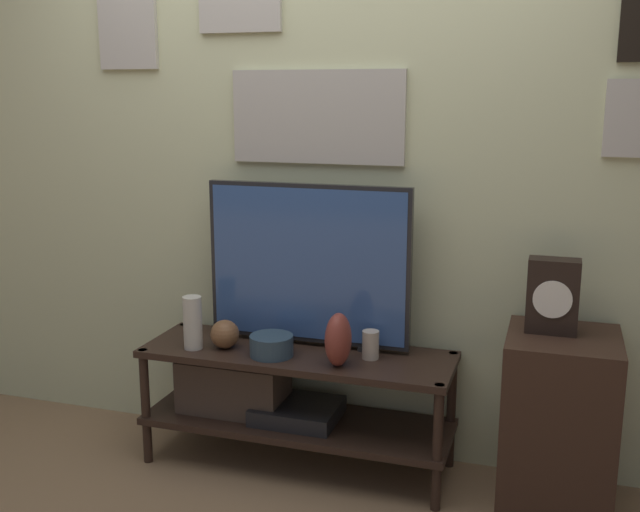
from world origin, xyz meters
TOP-DOWN VIEW (x-y plane):
  - ground_plane at (0.00, 0.00)m, footprint 12.00×12.00m
  - wall_back at (0.01, 0.52)m, footprint 6.40×0.08m
  - media_console at (-0.11, 0.26)m, footprint 1.34×0.43m
  - television at (0.02, 0.35)m, footprint 0.90×0.05m
  - vase_tall_ceramic at (-0.44, 0.15)m, footprint 0.08×0.08m
  - vase_round_glass at (-0.31, 0.20)m, footprint 0.13×0.13m
  - vase_urn_stoneware at (0.22, 0.14)m, footprint 0.11×0.15m
  - vase_wide_bowl at (-0.08, 0.17)m, footprint 0.18×0.18m
  - candle_jar at (0.32, 0.27)m, footprint 0.07×0.07m
  - side_table at (1.08, 0.25)m, footprint 0.42×0.44m
  - mantel_clock at (1.03, 0.28)m, footprint 0.19×0.11m

SIDE VIEW (x-z plane):
  - ground_plane at x=0.00m, z-range 0.00..0.00m
  - media_console at x=-0.11m, z-range 0.07..0.59m
  - side_table at x=1.08m, z-range 0.00..0.71m
  - vase_wide_bowl at x=-0.08m, z-range 0.52..0.61m
  - candle_jar at x=0.32m, z-range 0.52..0.64m
  - vase_round_glass at x=-0.31m, z-range 0.52..0.65m
  - vase_urn_stoneware at x=0.22m, z-range 0.52..0.74m
  - vase_tall_ceramic at x=-0.44m, z-range 0.52..0.75m
  - mantel_clock at x=1.03m, z-range 0.71..0.99m
  - television at x=0.02m, z-range 0.53..1.24m
  - wall_back at x=0.01m, z-range 0.01..2.71m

